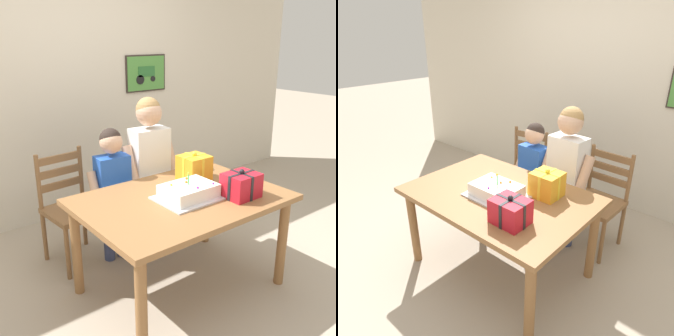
{
  "view_description": "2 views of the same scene",
  "coord_description": "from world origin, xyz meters",
  "views": [
    {
      "loc": [
        -1.63,
        -1.95,
        1.8
      ],
      "look_at": [
        -0.04,
        0.1,
        0.93
      ],
      "focal_mm": 42.32,
      "sensor_mm": 36.0,
      "label": 1
    },
    {
      "loc": [
        1.45,
        -1.58,
        1.91
      ],
      "look_at": [
        0.03,
        0.05,
        0.94
      ],
      "focal_mm": 33.53,
      "sensor_mm": 36.0,
      "label": 2
    }
  ],
  "objects": [
    {
      "name": "ground_plane",
      "position": [
        0.0,
        0.0,
        0.0
      ],
      "size": [
        20.0,
        20.0,
        0.0
      ],
      "primitive_type": "plane",
      "color": "tan"
    },
    {
      "name": "back_wall",
      "position": [
        0.0,
        1.75,
        1.3
      ],
      "size": [
        6.4,
        0.11,
        2.6
      ],
      "color": "beige",
      "rests_on": "ground"
    },
    {
      "name": "dining_table",
      "position": [
        0.0,
        0.0,
        0.64
      ],
      "size": [
        1.41,
        0.98,
        0.73
      ],
      "color": "olive",
      "rests_on": "ground"
    },
    {
      "name": "birthday_cake",
      "position": [
        0.02,
        -0.05,
        0.78
      ],
      "size": [
        0.44,
        0.34,
        0.19
      ],
      "color": "silver",
      "rests_on": "dining_table"
    },
    {
      "name": "gift_box_red_large",
      "position": [
        0.32,
        -0.25,
        0.82
      ],
      "size": [
        0.24,
        0.2,
        0.21
      ],
      "color": "red",
      "rests_on": "dining_table"
    },
    {
      "name": "gift_box_beside_cake",
      "position": [
        0.3,
        0.21,
        0.83
      ],
      "size": [
        0.22,
        0.21,
        0.23
      ],
      "color": "gold",
      "rests_on": "dining_table"
    },
    {
      "name": "chair_left",
      "position": [
        -0.45,
        0.86,
        0.47
      ],
      "size": [
        0.46,
        0.46,
        0.92
      ],
      "color": "brown",
      "rests_on": "ground"
    },
    {
      "name": "chair_right",
      "position": [
        0.44,
        0.86,
        0.47
      ],
      "size": [
        0.44,
        0.44,
        0.92
      ],
      "color": "brown",
      "rests_on": "ground"
    },
    {
      "name": "child_older",
      "position": [
        0.2,
        0.66,
        0.81
      ],
      "size": [
        0.49,
        0.28,
        1.33
      ],
      "color": "#38426B",
      "rests_on": "ground"
    },
    {
      "name": "child_younger",
      "position": [
        -0.17,
        0.66,
        0.68
      ],
      "size": [
        0.42,
        0.24,
        1.12
      ],
      "color": "#38426B",
      "rests_on": "ground"
    }
  ]
}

